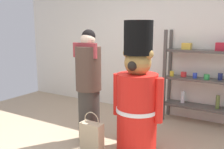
{
  "coord_description": "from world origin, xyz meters",
  "views": [
    {
      "loc": [
        1.7,
        -2.31,
        1.61
      ],
      "look_at": [
        0.02,
        0.51,
        1.0
      ],
      "focal_mm": 40.13,
      "sensor_mm": 36.0,
      "label": 1
    }
  ],
  "objects_px": {
    "person_shopper": "(89,86)",
    "shopping_bag": "(92,137)",
    "merchandise_shelf": "(201,78)",
    "teddy_bear_guard": "(137,97)"
  },
  "relations": [
    {
      "from": "person_shopper",
      "to": "merchandise_shelf",
      "type": "bearing_deg",
      "value": 51.42
    },
    {
      "from": "person_shopper",
      "to": "shopping_bag",
      "type": "xyz_separation_m",
      "value": [
        0.24,
        -0.27,
        -0.61
      ]
    },
    {
      "from": "merchandise_shelf",
      "to": "teddy_bear_guard",
      "type": "relative_size",
      "value": 0.93
    },
    {
      "from": "merchandise_shelf",
      "to": "teddy_bear_guard",
      "type": "bearing_deg",
      "value": -109.76
    },
    {
      "from": "merchandise_shelf",
      "to": "shopping_bag",
      "type": "relative_size",
      "value": 2.88
    },
    {
      "from": "teddy_bear_guard",
      "to": "shopping_bag",
      "type": "bearing_deg",
      "value": -141.1
    },
    {
      "from": "teddy_bear_guard",
      "to": "shopping_bag",
      "type": "relative_size",
      "value": 3.1
    },
    {
      "from": "merchandise_shelf",
      "to": "teddy_bear_guard",
      "type": "distance_m",
      "value": 1.51
    },
    {
      "from": "merchandise_shelf",
      "to": "person_shopper",
      "type": "height_order",
      "value": "person_shopper"
    },
    {
      "from": "person_shopper",
      "to": "shopping_bag",
      "type": "relative_size",
      "value": 2.9
    }
  ]
}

